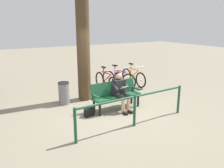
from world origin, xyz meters
The scene contains 10 objects.
ground_plane centered at (0.00, 0.00, 0.00)m, with size 40.00×40.00×0.00m, color gray.
bench centered at (-0.17, -0.27, 0.51)m, with size 1.63×0.57×0.87m.
person_reading centered at (-0.24, -0.11, 0.66)m, with size 0.51×0.78×1.20m.
handbag centered at (0.81, -0.13, 0.12)m, with size 0.30×0.14×0.24m, color black.
tree_trunk centered at (0.29, -1.61, 2.09)m, with size 0.44×0.44×4.17m, color #4C3823.
litter_bin centered at (1.09, -1.50, 0.37)m, with size 0.37×0.37×0.74m.
bicycle_blue centered at (-2.29, -2.28, 0.36)m, with size 0.48×1.68×0.94m.
bicycle_green centered at (-1.55, -2.31, 0.36)m, with size 0.76×1.56×0.94m.
bicycle_purple centered at (-0.89, -2.19, 0.36)m, with size 0.48×1.68×0.94m.
railing_fence centered at (0.06, 1.06, 0.60)m, with size 3.40×0.22×0.85m.
Camera 1 is at (3.38, 5.56, 2.64)m, focal length 36.77 mm.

